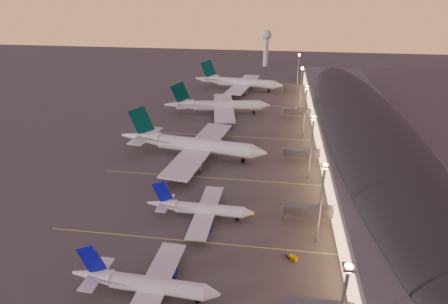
{
  "coord_description": "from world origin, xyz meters",
  "views": [
    {
      "loc": [
        21.87,
        -93.12,
        69.72
      ],
      "look_at": [
        2.0,
        45.0,
        7.0
      ],
      "focal_mm": 30.0,
      "sensor_mm": 36.0,
      "label": 1
    }
  ],
  "objects_px": {
    "radar_tower": "(266,42)",
    "airliner_wide_near": "(192,145)",
    "baggage_tug_d": "(292,257)",
    "airliner_wide_far": "(238,82)",
    "baggage_tug_c": "(250,213)",
    "airliner_narrow_north": "(200,209)",
    "airliner_narrow_south": "(145,284)",
    "airliner_wide_mid": "(218,106)"
  },
  "relations": [
    {
      "from": "radar_tower",
      "to": "airliner_wide_near",
      "type": "bearing_deg",
      "value": -96.54
    },
    {
      "from": "airliner_wide_near",
      "to": "baggage_tug_d",
      "type": "relative_size",
      "value": 18.92
    },
    {
      "from": "airliner_wide_near",
      "to": "airliner_wide_far",
      "type": "distance_m",
      "value": 117.08
    },
    {
      "from": "radar_tower",
      "to": "baggage_tug_c",
      "type": "height_order",
      "value": "radar_tower"
    },
    {
      "from": "airliner_narrow_north",
      "to": "airliner_wide_far",
      "type": "distance_m",
      "value": 163.13
    },
    {
      "from": "airliner_wide_far",
      "to": "radar_tower",
      "type": "distance_m",
      "value": 92.19
    },
    {
      "from": "radar_tower",
      "to": "baggage_tug_d",
      "type": "relative_size",
      "value": 9.13
    },
    {
      "from": "airliner_wide_near",
      "to": "baggage_tug_c",
      "type": "xyz_separation_m",
      "value": [
        29.1,
        -42.0,
        -5.1
      ]
    },
    {
      "from": "airliner_wide_near",
      "to": "baggage_tug_c",
      "type": "relative_size",
      "value": 19.15
    },
    {
      "from": "airliner_narrow_south",
      "to": "radar_tower",
      "type": "relative_size",
      "value": 1.16
    },
    {
      "from": "airliner_narrow_north",
      "to": "radar_tower",
      "type": "bearing_deg",
      "value": 88.77
    },
    {
      "from": "radar_tower",
      "to": "baggage_tug_d",
      "type": "height_order",
      "value": "radar_tower"
    },
    {
      "from": "airliner_wide_mid",
      "to": "airliner_wide_far",
      "type": "bearing_deg",
      "value": 74.24
    },
    {
      "from": "airliner_narrow_north",
      "to": "airliner_wide_mid",
      "type": "distance_m",
      "value": 106.87
    },
    {
      "from": "airliner_narrow_south",
      "to": "airliner_wide_near",
      "type": "height_order",
      "value": "airliner_wide_near"
    },
    {
      "from": "airliner_narrow_south",
      "to": "airliner_wide_near",
      "type": "distance_m",
      "value": 81.42
    },
    {
      "from": "airliner_wide_mid",
      "to": "radar_tower",
      "type": "bearing_deg",
      "value": 71.81
    },
    {
      "from": "airliner_narrow_north",
      "to": "airliner_wide_mid",
      "type": "relative_size",
      "value": 0.57
    },
    {
      "from": "airliner_wide_far",
      "to": "baggage_tug_c",
      "type": "height_order",
      "value": "airliner_wide_far"
    },
    {
      "from": "airliner_wide_mid",
      "to": "baggage_tug_d",
      "type": "bearing_deg",
      "value": -81.48
    },
    {
      "from": "airliner_wide_near",
      "to": "baggage_tug_c",
      "type": "distance_m",
      "value": 51.35
    },
    {
      "from": "airliner_narrow_north",
      "to": "baggage_tug_d",
      "type": "xyz_separation_m",
      "value": [
        29.3,
        -16.19,
        -2.79
      ]
    },
    {
      "from": "airliner_narrow_north",
      "to": "baggage_tug_c",
      "type": "distance_m",
      "value": 16.76
    },
    {
      "from": "airliner_narrow_north",
      "to": "airliner_narrow_south",
      "type": "bearing_deg",
      "value": -99.37
    },
    {
      "from": "airliner_wide_mid",
      "to": "airliner_wide_far",
      "type": "distance_m",
      "value": 57.07
    },
    {
      "from": "airliner_narrow_south",
      "to": "baggage_tug_d",
      "type": "xyz_separation_m",
      "value": [
        35.79,
        18.71,
        -3.01
      ]
    },
    {
      "from": "radar_tower",
      "to": "airliner_wide_mid",
      "type": "bearing_deg",
      "value": -98.43
    },
    {
      "from": "airliner_wide_near",
      "to": "airliner_narrow_south",
      "type": "bearing_deg",
      "value": -77.38
    },
    {
      "from": "airliner_wide_far",
      "to": "baggage_tug_d",
      "type": "relative_size",
      "value": 18.18
    },
    {
      "from": "airliner_narrow_north",
      "to": "airliner_wide_far",
      "type": "bearing_deg",
      "value": 92.97
    },
    {
      "from": "airliner_narrow_north",
      "to": "airliner_wide_mid",
      "type": "xyz_separation_m",
      "value": [
        -11.15,
        106.27,
        1.81
      ]
    },
    {
      "from": "airliner_wide_far",
      "to": "baggage_tug_d",
      "type": "xyz_separation_m",
      "value": [
        34.49,
        -179.22,
        -4.86
      ]
    },
    {
      "from": "airliner_wide_far",
      "to": "baggage_tug_d",
      "type": "height_order",
      "value": "airliner_wide_far"
    },
    {
      "from": "airliner_wide_mid",
      "to": "airliner_wide_far",
      "type": "height_order",
      "value": "airliner_wide_far"
    },
    {
      "from": "airliner_narrow_north",
      "to": "airliner_wide_far",
      "type": "relative_size",
      "value": 0.55
    },
    {
      "from": "airliner_wide_near",
      "to": "radar_tower",
      "type": "distance_m",
      "value": 208.13
    },
    {
      "from": "baggage_tug_d",
      "to": "airliner_wide_near",
      "type": "bearing_deg",
      "value": 163.9
    },
    {
      "from": "airliner_wide_mid",
      "to": "baggage_tug_c",
      "type": "height_order",
      "value": "airliner_wide_mid"
    },
    {
      "from": "airliner_narrow_north",
      "to": "radar_tower",
      "type": "height_order",
      "value": "radar_tower"
    },
    {
      "from": "airliner_wide_near",
      "to": "airliner_wide_mid",
      "type": "distance_m",
      "value": 60.09
    },
    {
      "from": "airliner_narrow_north",
      "to": "baggage_tug_c",
      "type": "relative_size",
      "value": 10.04
    },
    {
      "from": "baggage_tug_d",
      "to": "airliner_narrow_north",
      "type": "bearing_deg",
      "value": -169.23
    }
  ]
}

